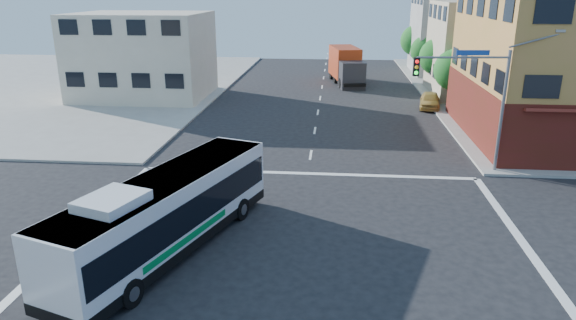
{
  "coord_description": "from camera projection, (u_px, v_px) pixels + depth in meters",
  "views": [
    {
      "loc": [
        1.46,
        -18.29,
        10.15
      ],
      "look_at": [
        -0.67,
        4.46,
        2.49
      ],
      "focal_mm": 32.0,
      "sensor_mm": 36.0,
      "label": 1
    }
  ],
  "objects": [
    {
      "name": "street_tree_d",
      "position": [
        417.0,
        39.0,
        67.35
      ],
      "size": [
        4.0,
        4.0,
        6.03
      ],
      "color": "#3D2416",
      "rests_on": "ground"
    },
    {
      "name": "street_tree_b",
      "position": [
        439.0,
        54.0,
        52.29
      ],
      "size": [
        3.8,
        3.8,
        5.79
      ],
      "color": "#3D2416",
      "rests_on": "ground"
    },
    {
      "name": "ground",
      "position": [
        294.0,
        254.0,
        20.62
      ],
      "size": [
        120.0,
        120.0,
        0.0
      ],
      "primitive_type": "plane",
      "color": "black",
      "rests_on": "ground"
    },
    {
      "name": "box_truck",
      "position": [
        346.0,
        66.0,
        57.02
      ],
      "size": [
        4.07,
        9.0,
        3.91
      ],
      "rotation": [
        0.0,
        0.0,
        0.19
      ],
      "color": "#29282E",
      "rests_on": "ground"
    },
    {
      "name": "street_tree_c",
      "position": [
        426.0,
        49.0,
        59.93
      ],
      "size": [
        3.4,
        3.4,
        5.29
      ],
      "color": "#3D2416",
      "rests_on": "ground"
    },
    {
      "name": "street_tree_a",
      "position": [
        456.0,
        67.0,
        44.79
      ],
      "size": [
        3.6,
        3.6,
        5.53
      ],
      "color": "#3D2416",
      "rests_on": "ground"
    },
    {
      "name": "transit_bus",
      "position": [
        168.0,
        212.0,
        20.39
      ],
      "size": [
        6.19,
        11.95,
        3.49
      ],
      "rotation": [
        0.0,
        0.0,
        -0.33
      ],
      "color": "black",
      "rests_on": "ground"
    },
    {
      "name": "signal_mast_ne",
      "position": [
        474.0,
        87.0,
        28.26
      ],
      "size": [
        7.91,
        1.13,
        8.07
      ],
      "color": "slate",
      "rests_on": "ground"
    },
    {
      "name": "building_east_far",
      "position": [
        464.0,
        33.0,
        62.82
      ],
      "size": [
        12.06,
        10.06,
        10.0
      ],
      "color": "#A9A9A4",
      "rests_on": "ground"
    },
    {
      "name": "building_west",
      "position": [
        143.0,
        56.0,
        49.15
      ],
      "size": [
        12.06,
        10.06,
        8.0
      ],
      "color": "beige",
      "rests_on": "ground"
    },
    {
      "name": "sidewalk_nw",
      "position": [
        5.0,
        84.0,
        56.73
      ],
      "size": [
        50.0,
        50.0,
        0.15
      ],
      "primitive_type": "cube",
      "color": "gray",
      "rests_on": "ground"
    },
    {
      "name": "parked_car",
      "position": [
        430.0,
        100.0,
        45.5
      ],
      "size": [
        2.38,
        4.44,
        1.44
      ],
      "primitive_type": "imported",
      "rotation": [
        0.0,
        0.0,
        -0.17
      ],
      "color": "gold",
      "rests_on": "ground"
    },
    {
      "name": "building_east_near",
      "position": [
        497.0,
        50.0,
        49.76
      ],
      "size": [
        12.06,
        10.06,
        9.0
      ],
      "color": "#BBAA8E",
      "rests_on": "ground"
    }
  ]
}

